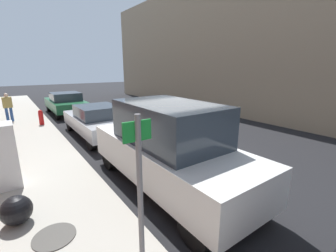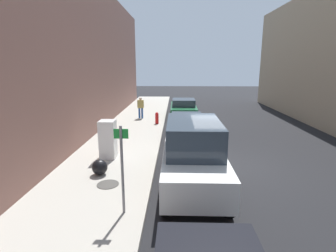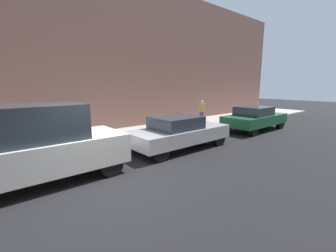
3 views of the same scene
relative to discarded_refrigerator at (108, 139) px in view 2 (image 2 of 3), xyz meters
name	(u,v)px [view 2 (image 2 of 3)]	position (x,y,z in m)	size (l,w,h in m)	color
ground_plane	(223,166)	(4.66, -0.54, -0.92)	(80.00, 80.00, 0.00)	black
sidewalk_slab	(110,164)	(0.17, -0.54, -0.85)	(3.68, 44.00, 0.14)	#B2ADA0
building_facade_near	(31,53)	(-2.51, -0.54, 3.38)	(1.67, 39.60, 8.61)	#7F564C
discarded_refrigerator	(108,139)	(0.00, 0.00, 0.00)	(0.62, 0.67, 1.56)	white
manhole_cover	(108,184)	(0.61, -2.55, -0.77)	(0.70, 0.70, 0.02)	#47443F
street_sign_post	(122,165)	(1.44, -4.14, 0.53)	(0.36, 0.07, 2.31)	slate
fire_hydrant	(157,118)	(1.54, 6.45, -0.39)	(0.22, 0.22, 0.76)	red
trash_bag	(100,167)	(0.13, -1.76, -0.51)	(0.54, 0.54, 0.54)	black
pedestrian_walking_far	(141,106)	(0.26, 8.21, 0.08)	(0.44, 0.22, 1.51)	#2D5193
parked_van_white	(193,153)	(3.35, -2.10, 0.15)	(1.91, 5.01, 2.16)	silver
parked_sedan_silver	(187,126)	(3.35, 3.28, -0.20)	(1.80, 4.45, 1.39)	silver
parked_sedan_green	(183,108)	(3.35, 9.37, -0.18)	(1.88, 4.34, 1.41)	#1E6038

